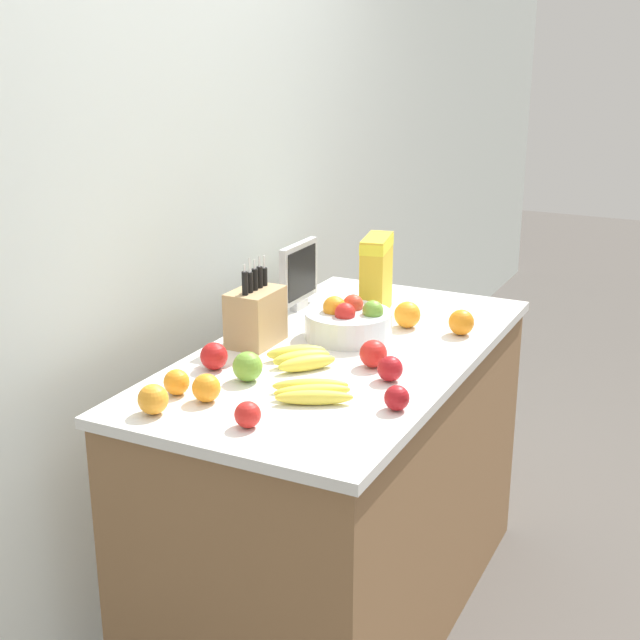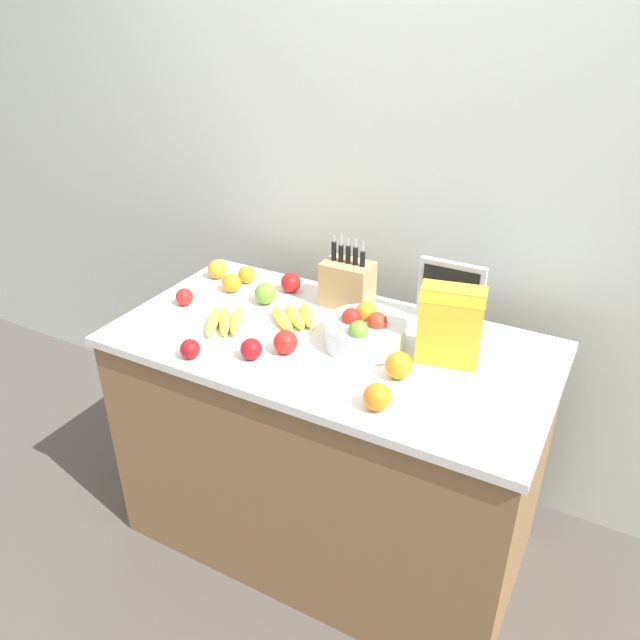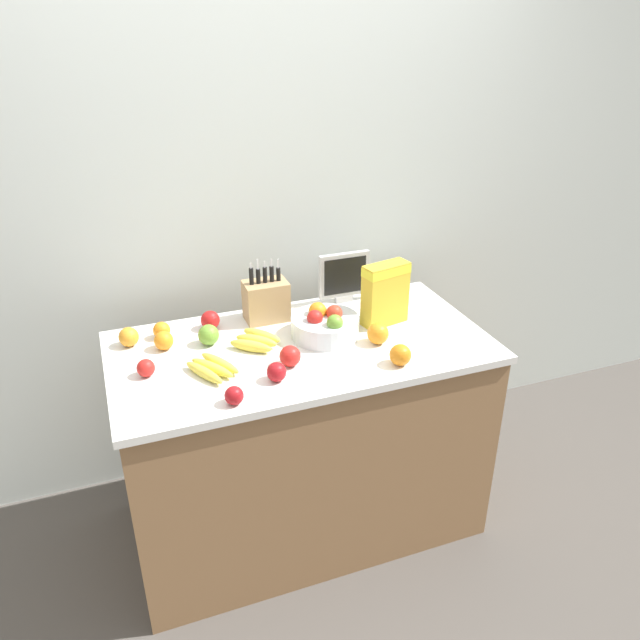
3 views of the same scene
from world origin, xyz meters
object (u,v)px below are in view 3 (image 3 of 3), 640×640
(apple_front, at_px, (146,368))
(orange_mid_right, at_px, (164,341))
(knife_block, at_px, (266,300))
(orange_mid_left, at_px, (378,334))
(banana_bunch_right, at_px, (256,341))
(orange_front_left, at_px, (400,355))
(apple_near_bananas, at_px, (210,320))
(banana_bunch_left, at_px, (212,368))
(apple_rear, at_px, (234,396))
(apple_by_knife_block, at_px, (290,356))
(orange_by_cereal, at_px, (129,337))
(orange_front_center, at_px, (162,330))
(cereal_box, at_px, (385,291))
(apple_middle, at_px, (277,372))
(fruit_bowl, at_px, (325,325))
(apple_leftmost, at_px, (209,335))
(small_monitor, at_px, (344,276))

(apple_front, relative_size, orange_mid_right, 0.88)
(knife_block, xyz_separation_m, orange_mid_left, (0.35, -0.35, -0.04))
(banana_bunch_right, distance_m, orange_front_left, 0.56)
(apple_near_bananas, xyz_separation_m, orange_front_left, (0.59, -0.53, 0.00))
(banana_bunch_left, xyz_separation_m, apple_rear, (0.03, -0.22, 0.01))
(apple_by_knife_block, bearing_deg, orange_by_cereal, 146.16)
(orange_front_center, distance_m, orange_mid_left, 0.85)
(apple_front, xyz_separation_m, orange_front_left, (0.88, -0.25, 0.01))
(cereal_box, relative_size, apple_middle, 3.72)
(fruit_bowl, xyz_separation_m, apple_by_knife_block, (-0.20, -0.17, -0.01))
(fruit_bowl, distance_m, orange_by_cereal, 0.76)
(knife_block, relative_size, banana_bunch_right, 1.25)
(orange_front_center, bearing_deg, banana_bunch_left, -68.03)
(knife_block, xyz_separation_m, banana_bunch_right, (-0.10, -0.21, -0.07))
(banana_bunch_right, xyz_separation_m, apple_near_bananas, (-0.14, 0.20, 0.02))
(apple_leftmost, xyz_separation_m, orange_front_left, (0.62, -0.40, -0.00))
(apple_leftmost, distance_m, orange_mid_left, 0.66)
(banana_bunch_right, relative_size, orange_front_left, 2.73)
(knife_block, height_order, orange_front_center, knife_block)
(cereal_box, relative_size, banana_bunch_right, 1.19)
(apple_near_bananas, height_order, apple_by_knife_block, apple_by_knife_block)
(knife_block, bearing_deg, orange_front_left, -56.21)
(orange_front_center, height_order, orange_mid_right, orange_mid_right)
(orange_mid_left, xyz_separation_m, orange_by_cereal, (-0.91, 0.32, -0.00))
(apple_near_bananas, bearing_deg, banana_bunch_left, -100.69)
(cereal_box, height_order, banana_bunch_left, cereal_box)
(knife_block, distance_m, apple_middle, 0.49)
(fruit_bowl, relative_size, orange_front_center, 3.95)
(cereal_box, bearing_deg, apple_near_bananas, 151.85)
(apple_by_knife_block, height_order, orange_front_left, orange_front_left)
(apple_leftmost, bearing_deg, apple_rear, -90.49)
(fruit_bowl, height_order, banana_bunch_right, fruit_bowl)
(apple_by_knife_block, xyz_separation_m, orange_by_cereal, (-0.54, 0.36, -0.00))
(apple_middle, xyz_separation_m, orange_front_left, (0.46, -0.05, 0.01))
(orange_by_cereal, bearing_deg, apple_by_knife_block, -33.84)
(knife_block, height_order, orange_by_cereal, knife_block)
(knife_block, height_order, apple_by_knife_block, knife_block)
(apple_by_knife_block, bearing_deg, apple_middle, -133.18)
(cereal_box, height_order, apple_front, cereal_box)
(knife_block, height_order, orange_front_left, knife_block)
(apple_rear, relative_size, orange_mid_left, 0.76)
(apple_middle, height_order, orange_front_left, orange_front_left)
(cereal_box, distance_m, fruit_bowl, 0.29)
(apple_rear, distance_m, orange_mid_right, 0.48)
(fruit_bowl, relative_size, apple_front, 4.16)
(orange_front_center, bearing_deg, apple_by_knife_block, -42.84)
(apple_by_knife_block, bearing_deg, apple_leftmost, 133.03)
(cereal_box, height_order, apple_by_knife_block, cereal_box)
(small_monitor, bearing_deg, apple_near_bananas, -175.29)
(orange_front_left, bearing_deg, orange_mid_left, 92.42)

